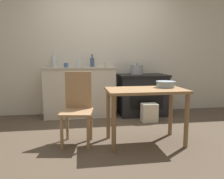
{
  "coord_description": "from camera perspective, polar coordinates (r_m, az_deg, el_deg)",
  "views": [
    {
      "loc": [
        -0.54,
        -2.93,
        1.14
      ],
      "look_at": [
        0.0,
        0.55,
        0.62
      ],
      "focal_mm": 35.0,
      "sensor_mm": 36.0,
      "label": 1
    }
  ],
  "objects": [
    {
      "name": "ground_plane",
      "position": [
        3.19,
        1.57,
        -12.62
      ],
      "size": [
        14.0,
        14.0,
        0.0
      ],
      "primitive_type": "plane",
      "color": "brown"
    },
    {
      "name": "wall_back",
      "position": [
        4.54,
        -2.05,
        10.05
      ],
      "size": [
        8.0,
        0.07,
        2.55
      ],
      "color": "beige",
      "rests_on": "ground_plane"
    },
    {
      "name": "counter_cabinet",
      "position": [
        4.28,
        -8.34,
        -0.59
      ],
      "size": [
        1.36,
        0.52,
        0.96
      ],
      "color": "beige",
      "rests_on": "ground_plane"
    },
    {
      "name": "stove",
      "position": [
        4.42,
        7.87,
        -1.3
      ],
      "size": [
        0.95,
        0.65,
        0.81
      ],
      "color": "black",
      "rests_on": "ground_plane"
    },
    {
      "name": "work_table",
      "position": [
        2.9,
        8.79,
        -2.33
      ],
      "size": [
        1.02,
        0.57,
        0.73
      ],
      "color": "#997047",
      "rests_on": "ground_plane"
    },
    {
      "name": "chair",
      "position": [
        2.95,
        -8.98,
        -4.29
      ],
      "size": [
        0.46,
        0.46,
        0.95
      ],
      "rotation": [
        0.0,
        0.0,
        -0.16
      ],
      "color": "#A87F56",
      "rests_on": "ground_plane"
    },
    {
      "name": "flour_sack",
      "position": [
        3.98,
        9.72,
        -5.97
      ],
      "size": [
        0.28,
        0.19,
        0.33
      ],
      "primitive_type": "cube",
      "color": "beige",
      "rests_on": "ground_plane"
    },
    {
      "name": "stock_pot",
      "position": [
        4.41,
        6.48,
        5.22
      ],
      "size": [
        0.26,
        0.26,
        0.21
      ],
      "color": "#A8A8AD",
      "rests_on": "stove"
    },
    {
      "name": "mixing_bowl_large",
      "position": [
        3.07,
        13.82,
        1.43
      ],
      "size": [
        0.26,
        0.26,
        0.09
      ],
      "color": "#93A8B2",
      "rests_on": "work_table"
    },
    {
      "name": "bottle_far_left",
      "position": [
        4.28,
        -8.6,
        6.88
      ],
      "size": [
        0.08,
        0.08,
        0.2
      ],
      "color": "silver",
      "rests_on": "counter_cabinet"
    },
    {
      "name": "bottle_left",
      "position": [
        4.33,
        -5.18,
        7.17
      ],
      "size": [
        0.08,
        0.08,
        0.24
      ],
      "color": "#3D5675",
      "rests_on": "counter_cabinet"
    },
    {
      "name": "bottle_mid_left",
      "position": [
        4.42,
        -14.92,
        7.23
      ],
      "size": [
        0.07,
        0.07,
        0.3
      ],
      "color": "silver",
      "rests_on": "counter_cabinet"
    },
    {
      "name": "cup_center_left",
      "position": [
        4.15,
        -11.93,
        6.25
      ],
      "size": [
        0.08,
        0.08,
        0.08
      ],
      "primitive_type": "cylinder",
      "color": "#4C6B99",
      "rests_on": "counter_cabinet"
    },
    {
      "name": "cup_center",
      "position": [
        4.23,
        -1.72,
        6.55
      ],
      "size": [
        0.07,
        0.07,
        0.1
      ],
      "primitive_type": "cylinder",
      "color": "beige",
      "rests_on": "counter_cabinet"
    }
  ]
}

